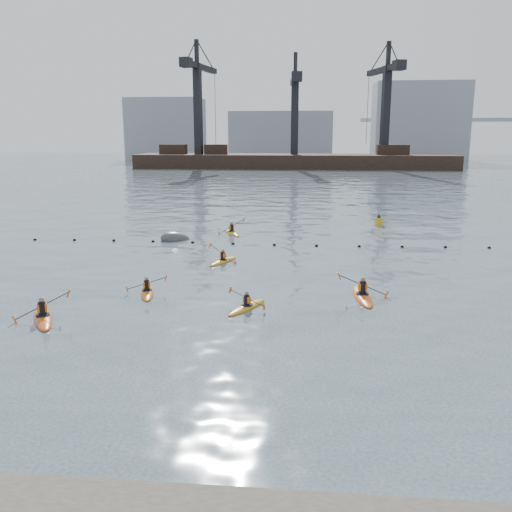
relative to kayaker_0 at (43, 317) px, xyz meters
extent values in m
plane|color=#36464E|center=(7.96, -5.62, -0.11)|extent=(400.00, 400.00, 0.00)
sphere|color=black|center=(-9.04, 16.88, -0.08)|extent=(0.24, 0.24, 0.24)
sphere|color=black|center=(-6.04, 17.04, -0.08)|extent=(0.24, 0.24, 0.24)
sphere|color=black|center=(-3.04, 17.12, -0.08)|extent=(0.24, 0.24, 0.24)
sphere|color=black|center=(-0.04, 17.09, -0.08)|extent=(0.24, 0.24, 0.24)
sphere|color=black|center=(2.96, 16.96, -0.08)|extent=(0.24, 0.24, 0.24)
sphere|color=black|center=(5.96, 16.79, -0.08)|extent=(0.24, 0.24, 0.24)
sphere|color=black|center=(8.96, 16.66, -0.08)|extent=(0.24, 0.24, 0.24)
sphere|color=black|center=(11.96, 16.63, -0.08)|extent=(0.24, 0.24, 0.24)
sphere|color=black|center=(14.96, 16.72, -0.08)|extent=(0.24, 0.24, 0.24)
sphere|color=black|center=(17.96, 16.88, -0.08)|extent=(0.24, 0.24, 0.24)
sphere|color=black|center=(20.96, 17.04, -0.08)|extent=(0.24, 0.24, 0.24)
sphere|color=black|center=(23.96, 17.12, -0.08)|extent=(0.24, 0.24, 0.24)
cube|color=black|center=(7.96, 104.38, 0.74)|extent=(72.00, 12.00, 4.50)
cube|color=black|center=(-20.04, 104.38, 4.09)|extent=(6.00, 3.00, 2.20)
cube|color=black|center=(-10.04, 104.38, 4.09)|extent=(5.00, 3.00, 2.20)
cube|color=black|center=(29.96, 104.38, 4.09)|extent=(7.00, 3.00, 2.20)
cube|color=black|center=(-14.04, 104.38, 12.99)|extent=(1.85, 1.85, 20.00)
cube|color=black|center=(-13.57, 107.04, 22.39)|extent=(4.31, 17.93, 1.20)
cube|color=black|center=(-15.13, 98.17, 22.39)|extent=(2.62, 2.94, 2.00)
cube|color=black|center=(-14.04, 104.38, 25.49)|extent=(0.93, 0.93, 5.00)
cube|color=black|center=(7.96, 104.38, 11.49)|extent=(1.73, 1.73, 17.00)
cube|color=black|center=(7.77, 106.62, 19.39)|extent=(2.50, 15.05, 1.20)
cube|color=black|center=(8.42, 99.15, 19.39)|extent=(2.42, 2.78, 2.00)
cube|color=black|center=(7.96, 104.38, 22.49)|extent=(0.87, 0.87, 5.00)
cube|color=black|center=(27.96, 104.38, 12.49)|extent=(1.96, 1.96, 19.00)
cube|color=black|center=(27.30, 106.84, 21.39)|extent=(5.56, 16.73, 1.20)
cube|color=black|center=(29.50, 98.63, 21.39)|extent=(2.80, 3.08, 2.00)
cube|color=black|center=(27.96, 104.38, 24.49)|extent=(0.98, 0.98, 5.00)
cube|color=gray|center=(-32.04, 144.38, 8.89)|extent=(22.00, 14.00, 18.00)
cube|color=gray|center=(2.96, 144.38, 6.89)|extent=(30.00, 14.00, 14.00)
cube|color=gray|center=(42.96, 144.38, 10.89)|extent=(26.00, 14.00, 22.00)
cube|color=gray|center=(62.96, 164.38, 11.89)|extent=(70.00, 2.00, 1.20)
cylinder|color=gray|center=(37.96, 164.38, 9.89)|extent=(1.60, 1.60, 20.00)
ellipsoid|color=#C44F12|center=(0.00, 0.00, -0.06)|extent=(2.35, 3.41, 0.35)
cylinder|color=black|center=(0.00, 0.00, 0.08)|extent=(0.90, 0.90, 0.07)
cylinder|color=black|center=(0.00, 0.00, 0.39)|extent=(0.33, 0.33, 0.57)
cube|color=orange|center=(0.00, 0.00, 0.41)|extent=(0.46, 0.41, 0.37)
sphere|color=#8C6651|center=(0.00, 0.00, 0.77)|extent=(0.23, 0.23, 0.23)
cylinder|color=black|center=(0.00, 0.00, 0.50)|extent=(1.97, 1.14, 0.99)
cube|color=#D85914|center=(-0.98, -0.55, 0.06)|extent=(0.25, 0.23, 0.37)
cube|color=#D85914|center=(0.98, 0.55, 0.94)|extent=(0.25, 0.23, 0.37)
ellipsoid|color=orange|center=(8.60, 2.33, -0.07)|extent=(1.84, 2.81, 0.29)
cylinder|color=black|center=(8.60, 2.33, 0.04)|extent=(0.73, 0.73, 0.05)
cylinder|color=black|center=(8.60, 2.33, 0.30)|extent=(0.27, 0.27, 0.47)
cube|color=orange|center=(8.60, 2.33, 0.31)|extent=(0.38, 0.33, 0.31)
sphere|color=#8C6651|center=(8.60, 2.33, 0.61)|extent=(0.19, 0.19, 0.19)
cylinder|color=black|center=(8.60, 2.33, 0.39)|extent=(1.71, 0.92, 0.56)
cube|color=#D85914|center=(7.78, 2.76, 0.63)|extent=(0.17, 0.17, 0.31)
cube|color=#D85914|center=(9.41, 1.91, 0.14)|extent=(0.17, 0.17, 0.31)
ellipsoid|color=#C96712|center=(3.34, 4.23, -0.07)|extent=(1.45, 3.08, 0.30)
cylinder|color=black|center=(3.34, 4.23, 0.05)|extent=(0.71, 0.71, 0.06)
cylinder|color=black|center=(3.34, 4.23, 0.32)|extent=(0.28, 0.28, 0.49)
cube|color=orange|center=(3.34, 4.23, 0.34)|extent=(0.39, 0.30, 0.32)
sphere|color=#8C6651|center=(3.34, 4.23, 0.65)|extent=(0.20, 0.20, 0.20)
cylinder|color=black|center=(3.34, 4.23, 0.41)|extent=(1.95, 0.61, 0.57)
cube|color=#D85914|center=(2.41, 3.95, 0.16)|extent=(0.16, 0.16, 0.32)
cube|color=#D85914|center=(4.27, 4.51, 0.66)|extent=(0.16, 0.16, 0.32)
ellipsoid|color=orange|center=(6.10, 11.25, -0.07)|extent=(1.76, 2.94, 0.30)
cylinder|color=black|center=(6.10, 11.25, 0.05)|extent=(0.73, 0.73, 0.06)
cylinder|color=black|center=(6.10, 11.25, 0.31)|extent=(0.28, 0.28, 0.48)
cube|color=orange|center=(6.10, 11.25, 0.33)|extent=(0.39, 0.32, 0.31)
sphere|color=#8C6651|center=(6.10, 11.25, 0.63)|extent=(0.19, 0.19, 0.19)
cylinder|color=black|center=(6.10, 11.25, 0.40)|extent=(1.62, 0.76, 1.06)
cube|color=#D85914|center=(5.24, 11.64, 0.88)|extent=(0.23, 0.20, 0.29)
cube|color=#D85914|center=(6.96, 10.86, -0.08)|extent=(0.23, 0.20, 0.29)
ellipsoid|color=#EE5816|center=(14.04, 4.53, -0.06)|extent=(1.03, 3.72, 0.37)
cylinder|color=black|center=(14.04, 4.53, 0.09)|extent=(0.74, 0.74, 0.07)
cylinder|color=black|center=(14.04, 4.53, 0.41)|extent=(0.34, 0.34, 0.60)
cube|color=orange|center=(14.04, 4.53, 0.43)|extent=(0.43, 0.29, 0.39)
sphere|color=#8C6651|center=(14.04, 4.53, 0.81)|extent=(0.24, 0.24, 0.24)
cylinder|color=black|center=(14.04, 4.53, 0.52)|extent=(2.33, 0.23, 1.03)
cube|color=#D85914|center=(15.20, 4.62, 0.06)|extent=(0.22, 0.18, 0.38)
cube|color=#D85914|center=(12.87, 4.43, 0.98)|extent=(0.22, 0.18, 0.38)
ellipsoid|color=gold|center=(5.26, 21.08, -0.07)|extent=(2.03, 3.25, 0.33)
cylinder|color=black|center=(5.26, 21.08, 0.07)|extent=(0.82, 0.82, 0.06)
cylinder|color=black|center=(5.26, 21.08, 0.35)|extent=(0.31, 0.31, 0.53)
cube|color=orange|center=(5.26, 21.08, 0.38)|extent=(0.43, 0.36, 0.35)
sphere|color=#8C6651|center=(5.26, 21.08, 0.71)|extent=(0.22, 0.22, 0.22)
cylinder|color=black|center=(5.26, 21.08, 0.46)|extent=(1.84, 0.92, 1.07)
cube|color=#D85914|center=(4.32, 20.63, -0.02)|extent=(0.25, 0.22, 0.33)
cube|color=#D85914|center=(6.20, 21.54, 0.94)|extent=(0.25, 0.22, 0.33)
ellipsoid|color=#3E4144|center=(1.43, 18.04, -0.11)|extent=(2.91, 2.56, 1.65)
cylinder|color=#BC8512|center=(17.45, 26.02, 0.17)|extent=(0.64, 0.64, 0.82)
cone|color=black|center=(17.45, 26.02, 0.76)|extent=(0.40, 0.40, 0.32)
camera|label=1|loc=(11.28, -21.19, 7.75)|focal=38.00mm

